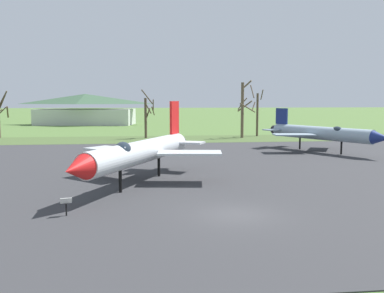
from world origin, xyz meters
name	(u,v)px	position (x,y,z in m)	size (l,w,h in m)	color
ground_plane	(235,215)	(0.00, 0.00, 0.00)	(600.00, 600.00, 0.00)	#4C6B33
asphalt_apron	(199,171)	(0.00, 13.92, 0.03)	(80.31, 46.40, 0.05)	#333335
grass_verge_strip	(174,139)	(0.00, 43.12, 0.03)	(140.31, 12.00, 0.06)	#43592D
jet_fighter_front_left	(139,152)	(-5.01, 8.67, 2.39)	(10.50, 15.80, 5.93)	silver
info_placard_front_left	(66,204)	(-8.77, 0.79, 0.65)	(0.64, 0.39, 1.01)	black
jet_fighter_rear_left	(322,133)	(15.77, 25.14, 2.25)	(10.27, 15.10, 4.98)	#8EA3B2
bare_tree_far_left	(0,115)	(-27.00, 48.60, 3.60)	(3.34, 2.78, 7.47)	brown
bare_tree_left_of_center	(147,115)	(-4.03, 45.47, 3.67)	(2.15, 2.66, 7.64)	brown
bare_tree_center	(243,108)	(11.04, 44.24, 4.70)	(2.75, 3.67, 9.12)	brown
bare_tree_right_of_center	(257,112)	(14.07, 46.93, 4.08)	(1.89, 2.10, 8.48)	brown
visitor_building	(86,109)	(-18.46, 84.74, 3.70)	(25.37, 14.18, 7.47)	beige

